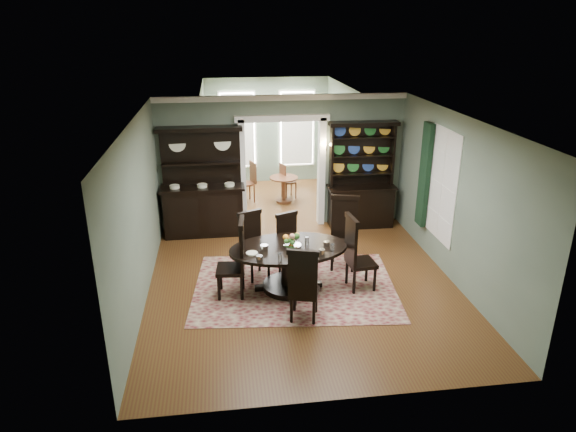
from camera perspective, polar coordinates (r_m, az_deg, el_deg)
name	(u,v)px	position (r m, az deg, el deg)	size (l,w,h in m)	color
room	(303,203)	(8.76, 1.72, 1.47)	(5.51, 6.01, 3.01)	brown
parlor	(271,137)	(14.02, -1.93, 8.71)	(3.51, 3.50, 3.01)	brown
doorway_trim	(282,157)	(11.55, -0.65, 6.54)	(2.08, 0.25, 2.57)	white
right_window	(434,180)	(10.31, 15.87, 3.84)	(0.15, 1.47, 2.12)	white
wall_sconce	(326,146)	(11.49, 4.19, 7.81)	(0.27, 0.21, 0.21)	#AE6C2E
rug	(295,287)	(9.32, 0.75, -7.85)	(3.57, 2.58, 0.01)	maroon
dining_table	(289,260)	(9.00, 0.06, -4.92)	(2.17, 2.07, 0.82)	black
centerpiece	(292,244)	(8.86, 0.49, -3.08)	(1.53, 0.99, 0.25)	silver
chair_far_left	(252,243)	(9.47, -3.97, -2.98)	(0.61, 0.60, 1.26)	black
chair_far_mid	(289,242)	(9.57, 0.10, -2.91)	(0.57, 0.56, 1.19)	black
chair_far_right	(344,230)	(9.88, 6.23, -1.54)	(0.63, 0.61, 1.40)	black
chair_end_left	(237,257)	(8.79, -5.70, -4.50)	(0.54, 0.56, 1.40)	black
chair_end_right	(356,251)	(9.04, 7.52, -3.93)	(0.53, 0.56, 1.38)	black
chair_near	(303,284)	(8.02, 1.72, -7.52)	(0.58, 0.57, 1.29)	black
sideboard	(203,198)	(11.44, -9.42, 2.01)	(1.82, 0.65, 2.39)	black
welsh_dresser	(361,189)	(11.85, 8.11, 2.97)	(1.55, 0.59, 2.41)	black
parlor_table	(284,186)	(13.39, -0.47, 3.38)	(0.74, 0.74, 0.68)	brown
parlor_chair_left	(249,181)	(13.45, -4.37, 3.92)	(0.49, 0.48, 1.05)	brown
parlor_chair_right	(287,180)	(13.67, -0.17, 4.04)	(0.44, 0.43, 0.95)	brown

